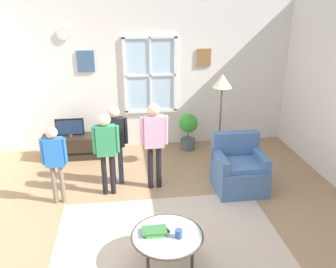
% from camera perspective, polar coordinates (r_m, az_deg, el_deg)
% --- Properties ---
extents(ground_plane, '(6.62, 6.37, 0.02)m').
position_cam_1_polar(ground_plane, '(4.83, -2.17, -15.17)').
color(ground_plane, '#9E7A56').
extents(back_wall, '(6.02, 0.17, 2.87)m').
position_cam_1_polar(back_wall, '(6.97, -4.69, 9.49)').
color(back_wall, silver).
rests_on(back_wall, ground_plane).
extents(area_rug, '(2.86, 1.90, 0.01)m').
position_cam_1_polar(area_rug, '(4.64, 0.09, -16.73)').
color(area_rug, '#C6B29E').
rests_on(area_rug, ground_plane).
extents(tv_stand, '(1.09, 0.43, 0.43)m').
position_cam_1_polar(tv_stand, '(6.90, -15.50, -2.03)').
color(tv_stand, '#2D2319').
rests_on(tv_stand, ground_plane).
extents(television, '(0.52, 0.08, 0.35)m').
position_cam_1_polar(television, '(6.76, -15.83, 1.08)').
color(television, '#4C4C4C').
rests_on(television, tv_stand).
extents(armchair, '(0.76, 0.74, 0.87)m').
position_cam_1_polar(armchair, '(5.65, 11.53, -5.79)').
color(armchair, '#476B9E').
rests_on(armchair, ground_plane).
extents(coffee_table, '(0.82, 0.82, 0.41)m').
position_cam_1_polar(coffee_table, '(4.05, -0.13, -16.48)').
color(coffee_table, '#99B2B7').
rests_on(coffee_table, ground_plane).
extents(book_stack, '(0.28, 0.19, 0.05)m').
position_cam_1_polar(book_stack, '(4.04, -2.25, -15.66)').
color(book_stack, green).
rests_on(book_stack, coffee_table).
extents(cup, '(0.08, 0.08, 0.10)m').
position_cam_1_polar(cup, '(3.97, 1.77, -16.04)').
color(cup, '#334C8C').
rests_on(cup, coffee_table).
extents(remote_near_books, '(0.10, 0.14, 0.02)m').
position_cam_1_polar(remote_near_books, '(4.10, -0.44, -15.35)').
color(remote_near_books, black).
rests_on(remote_near_books, coffee_table).
extents(person_green_shirt, '(0.40, 0.18, 1.32)m').
position_cam_1_polar(person_green_shirt, '(5.26, -10.10, -1.82)').
color(person_green_shirt, black).
rests_on(person_green_shirt, ground_plane).
extents(person_pink_shirt, '(0.43, 0.19, 1.41)m').
position_cam_1_polar(person_pink_shirt, '(5.34, -2.29, -0.41)').
color(person_pink_shirt, black).
rests_on(person_pink_shirt, ground_plane).
extents(person_blue_shirt, '(0.36, 0.17, 1.21)m').
position_cam_1_polar(person_blue_shirt, '(5.23, -18.13, -3.55)').
color(person_blue_shirt, '#726656').
rests_on(person_blue_shirt, ground_plane).
extents(person_black_shirt, '(0.40, 0.18, 1.33)m').
position_cam_1_polar(person_black_shirt, '(5.54, -8.68, -0.43)').
color(person_black_shirt, '#333851').
rests_on(person_black_shirt, ground_plane).
extents(potted_plant_by_window, '(0.37, 0.37, 0.74)m').
position_cam_1_polar(potted_plant_by_window, '(6.94, 3.34, 0.85)').
color(potted_plant_by_window, '#4C565B').
rests_on(potted_plant_by_window, ground_plane).
extents(floor_lamp, '(0.32, 0.32, 1.71)m').
position_cam_1_polar(floor_lamp, '(5.87, 8.84, 7.00)').
color(floor_lamp, black).
rests_on(floor_lamp, ground_plane).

